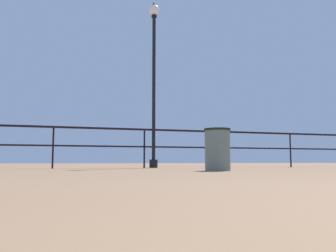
# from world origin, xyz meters

# --- Properties ---
(pier_railing) EXTENTS (22.70, 0.05, 1.03)m
(pier_railing) POSITION_xyz_m (0.00, 9.05, 0.76)
(pier_railing) COLOR black
(pier_railing) RESTS_ON ground_plane
(lamppost_center) EXTENTS (0.30, 0.30, 4.63)m
(lamppost_center) POSITION_xyz_m (0.31, 9.25, 2.77)
(lamppost_center) COLOR black
(lamppost_center) RESTS_ON ground_plane
(trash_bin) EXTENTS (0.49, 0.49, 0.78)m
(trash_bin) POSITION_xyz_m (0.63, 6.05, 0.39)
(trash_bin) COLOR slate
(trash_bin) RESTS_ON ground_plane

